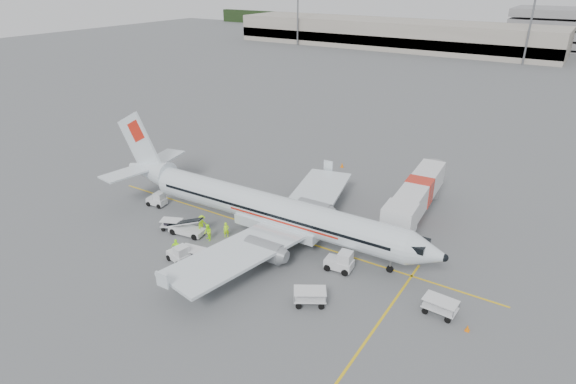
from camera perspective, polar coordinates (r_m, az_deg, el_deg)
name	(u,v)px	position (r m, az deg, el deg)	size (l,w,h in m)	color
ground	(277,233)	(48.69, -1.27, -4.90)	(360.00, 360.00, 0.00)	#56595B
stripe_lead	(277,233)	(48.68, -1.27, -4.89)	(44.00, 0.20, 0.01)	yellow
stripe_cross	(375,329)	(37.48, 10.24, -15.65)	(0.20, 20.00, 0.01)	yellow
terminal_west	(390,34)	(178.04, 11.98, 17.87)	(110.00, 22.00, 9.00)	gray
treeline	(534,33)	(212.48, 27.18, 16.43)	(300.00, 3.00, 6.00)	black
mast_west	(298,12)	(179.97, 1.16, 20.51)	(3.20, 1.20, 22.00)	slate
mast_center	(531,24)	(154.79, 26.81, 17.37)	(3.20, 1.20, 22.00)	slate
aircraft	(272,190)	(45.94, -1.90, 0.19)	(36.19, 28.37, 9.98)	white
jet_bridge	(418,200)	(52.06, 15.12, -0.91)	(3.27, 17.46, 4.58)	silver
belt_loader	(187,223)	(48.96, -11.93, -3.58)	(4.77, 1.79, 2.58)	silver
tug_fore	(339,260)	(42.87, 6.08, -8.06)	(2.43, 1.39, 1.88)	silver
tug_mid	(178,253)	(44.94, -12.87, -7.07)	(2.19, 1.25, 1.69)	silver
tug_aft	(156,199)	(55.95, -15.33, -0.77)	(2.12, 1.21, 1.63)	silver
cart_loaded_a	(193,254)	(45.00, -11.24, -7.23)	(2.29, 1.35, 1.19)	silver
cart_loaded_b	(172,225)	(50.50, -13.61, -3.77)	(2.13, 1.26, 1.11)	silver
cart_empty_a	(310,297)	(38.85, 2.61, -12.32)	(2.54, 1.50, 1.33)	silver
cart_empty_b	(440,307)	(39.59, 17.56, -12.84)	(2.54, 1.50, 1.33)	silver
cone_nose	(468,328)	(38.88, 20.51, -14.84)	(0.34, 0.34, 0.55)	orange
cone_port	(342,165)	(65.22, 6.43, 3.21)	(0.41, 0.41, 0.67)	orange
cone_stbd	(212,267)	(43.37, -9.00, -8.76)	(0.42, 0.42, 0.69)	orange
crew_a	(226,230)	(48.03, -7.33, -4.48)	(0.58, 0.38, 1.58)	#AEF810
crew_b	(208,233)	(47.67, -9.48, -4.76)	(0.84, 0.66, 1.73)	#AEF810
crew_c	(202,224)	(49.11, -10.15, -3.76)	(1.23, 0.71, 1.91)	#AEF810
crew_d	(176,247)	(45.91, -13.09, -6.41)	(0.96, 0.40, 1.63)	#AEF810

